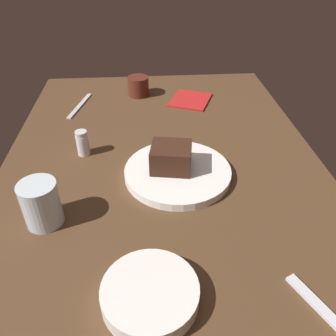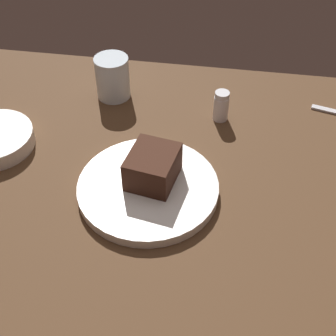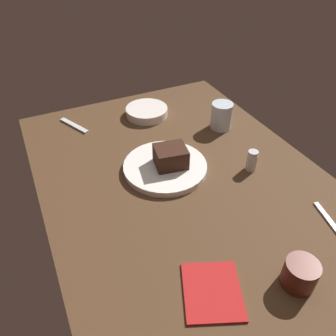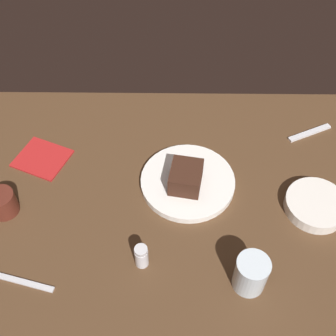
# 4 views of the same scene
# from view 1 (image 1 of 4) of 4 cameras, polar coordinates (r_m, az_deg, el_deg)

# --- Properties ---
(dining_table) EXTENTS (1.20, 0.84, 0.03)m
(dining_table) POSITION_cam_1_polar(r_m,az_deg,el_deg) (0.92, -0.96, 0.68)
(dining_table) COLOR #4C331E
(dining_table) RESTS_ON ground
(dessert_plate) EXTENTS (0.26, 0.26, 0.02)m
(dessert_plate) POSITION_cam_1_polar(r_m,az_deg,el_deg) (0.85, 1.62, -0.70)
(dessert_plate) COLOR white
(dessert_plate) RESTS_ON dining_table
(chocolate_cake_slice) EXTENTS (0.10, 0.11, 0.06)m
(chocolate_cake_slice) POSITION_cam_1_polar(r_m,az_deg,el_deg) (0.83, 0.52, 1.80)
(chocolate_cake_slice) COLOR #381E14
(chocolate_cake_slice) RESTS_ON dessert_plate
(salt_shaker) EXTENTS (0.03, 0.03, 0.07)m
(salt_shaker) POSITION_cam_1_polar(r_m,az_deg,el_deg) (0.94, -14.07, 4.07)
(salt_shaker) COLOR silver
(salt_shaker) RESTS_ON dining_table
(water_glass) EXTENTS (0.08, 0.08, 0.10)m
(water_glass) POSITION_cam_1_polar(r_m,az_deg,el_deg) (0.75, -20.42, -5.61)
(water_glass) COLOR silver
(water_glass) RESTS_ON dining_table
(side_bowl) EXTENTS (0.16, 0.16, 0.03)m
(side_bowl) POSITION_cam_1_polar(r_m,az_deg,el_deg) (0.60, -3.01, -20.25)
(side_bowl) COLOR white
(side_bowl) RESTS_ON dining_table
(coffee_cup) EXTENTS (0.07, 0.07, 0.07)m
(coffee_cup) POSITION_cam_1_polar(r_m,az_deg,el_deg) (1.26, -4.98, 13.45)
(coffee_cup) COLOR #562319
(coffee_cup) RESTS_ON dining_table
(dessert_spoon) EXTENTS (0.14, 0.08, 0.01)m
(dessert_spoon) POSITION_cam_1_polar(r_m,az_deg,el_deg) (0.65, 24.50, -20.85)
(dessert_spoon) COLOR silver
(dessert_spoon) RESTS_ON dining_table
(butter_knife) EXTENTS (0.19, 0.06, 0.01)m
(butter_knife) POSITION_cam_1_polar(r_m,az_deg,el_deg) (1.23, -14.50, 10.05)
(butter_knife) COLOR silver
(butter_knife) RESTS_ON dining_table
(folded_napkin) EXTENTS (0.18, 0.17, 0.01)m
(folded_napkin) POSITION_cam_1_polar(r_m,az_deg,el_deg) (1.23, 3.76, 11.27)
(folded_napkin) COLOR #B21E1E
(folded_napkin) RESTS_ON dining_table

